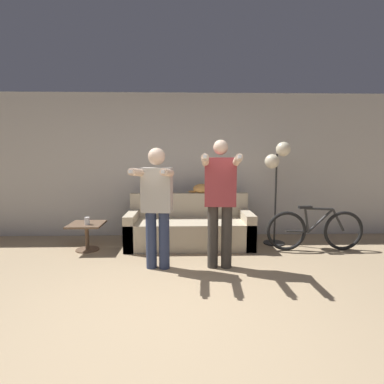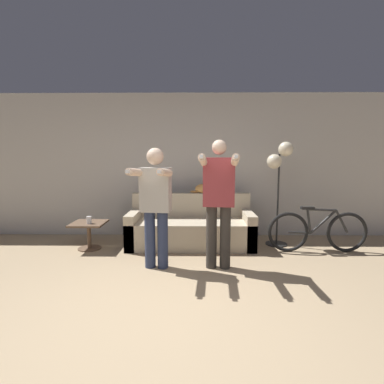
{
  "view_description": "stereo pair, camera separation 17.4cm",
  "coord_description": "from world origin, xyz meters",
  "px_view_note": "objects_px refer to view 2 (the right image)",
  "views": [
    {
      "loc": [
        0.15,
        -2.46,
        1.49
      ],
      "look_at": [
        0.27,
        1.87,
        0.96
      ],
      "focal_mm": 28.0,
      "sensor_mm": 36.0,
      "label": 1
    },
    {
      "loc": [
        0.32,
        -2.46,
        1.49
      ],
      "look_at": [
        0.27,
        1.87,
        0.96
      ],
      "focal_mm": 28.0,
      "sensor_mm": 36.0,
      "label": 2
    }
  ],
  "objects_px": {
    "cup": "(89,220)",
    "bicycle": "(318,231)",
    "person_left": "(155,200)",
    "side_table": "(89,230)",
    "floor_lamp": "(280,165)",
    "cat": "(204,188)",
    "couch": "(191,229)",
    "person_right": "(219,196)"
  },
  "relations": [
    {
      "from": "couch",
      "to": "person_left",
      "type": "relative_size",
      "value": 1.29
    },
    {
      "from": "couch",
      "to": "person_right",
      "type": "height_order",
      "value": "person_right"
    },
    {
      "from": "couch",
      "to": "floor_lamp",
      "type": "bearing_deg",
      "value": 1.46
    },
    {
      "from": "cat",
      "to": "cup",
      "type": "height_order",
      "value": "cat"
    },
    {
      "from": "person_left",
      "to": "cat",
      "type": "relative_size",
      "value": 3.88
    },
    {
      "from": "cup",
      "to": "bicycle",
      "type": "distance_m",
      "value": 3.55
    },
    {
      "from": "bicycle",
      "to": "person_left",
      "type": "bearing_deg",
      "value": -163.75
    },
    {
      "from": "person_right",
      "to": "cup",
      "type": "bearing_deg",
      "value": 164.6
    },
    {
      "from": "cup",
      "to": "bicycle",
      "type": "xyz_separation_m",
      "value": [
        3.54,
        -0.03,
        -0.16
      ]
    },
    {
      "from": "cat",
      "to": "floor_lamp",
      "type": "distance_m",
      "value": 1.31
    },
    {
      "from": "couch",
      "to": "person_left",
      "type": "height_order",
      "value": "person_left"
    },
    {
      "from": "couch",
      "to": "side_table",
      "type": "distance_m",
      "value": 1.64
    },
    {
      "from": "side_table",
      "to": "cup",
      "type": "height_order",
      "value": "cup"
    },
    {
      "from": "floor_lamp",
      "to": "cat",
      "type": "bearing_deg",
      "value": 167.54
    },
    {
      "from": "couch",
      "to": "cup",
      "type": "bearing_deg",
      "value": -169.0
    },
    {
      "from": "person_left",
      "to": "cat",
      "type": "height_order",
      "value": "person_left"
    },
    {
      "from": "person_left",
      "to": "side_table",
      "type": "bearing_deg",
      "value": 152.4
    },
    {
      "from": "floor_lamp",
      "to": "bicycle",
      "type": "distance_m",
      "value": 1.19
    },
    {
      "from": "couch",
      "to": "cup",
      "type": "distance_m",
      "value": 1.63
    },
    {
      "from": "cat",
      "to": "bicycle",
      "type": "bearing_deg",
      "value": -20.44
    },
    {
      "from": "side_table",
      "to": "person_right",
      "type": "bearing_deg",
      "value": -22.02
    },
    {
      "from": "floor_lamp",
      "to": "bicycle",
      "type": "relative_size",
      "value": 1.12
    },
    {
      "from": "person_right",
      "to": "bicycle",
      "type": "distance_m",
      "value": 1.85
    },
    {
      "from": "side_table",
      "to": "person_left",
      "type": "bearing_deg",
      "value": -34.49
    },
    {
      "from": "cat",
      "to": "side_table",
      "type": "relative_size",
      "value": 0.79
    },
    {
      "from": "person_right",
      "to": "cup",
      "type": "relative_size",
      "value": 14.86
    },
    {
      "from": "cup",
      "to": "side_table",
      "type": "bearing_deg",
      "value": 116.77
    },
    {
      "from": "cat",
      "to": "bicycle",
      "type": "relative_size",
      "value": 0.27
    },
    {
      "from": "couch",
      "to": "side_table",
      "type": "relative_size",
      "value": 3.95
    },
    {
      "from": "couch",
      "to": "person_right",
      "type": "xyz_separation_m",
      "value": [
        0.38,
        -1.04,
        0.7
      ]
    },
    {
      "from": "person_left",
      "to": "person_right",
      "type": "relative_size",
      "value": 0.94
    },
    {
      "from": "couch",
      "to": "person_left",
      "type": "bearing_deg",
      "value": -113.08
    },
    {
      "from": "person_right",
      "to": "person_left",
      "type": "bearing_deg",
      "value": -174.84
    },
    {
      "from": "floor_lamp",
      "to": "side_table",
      "type": "distance_m",
      "value": 3.24
    },
    {
      "from": "person_left",
      "to": "cup",
      "type": "relative_size",
      "value": 13.96
    },
    {
      "from": "person_right",
      "to": "side_table",
      "type": "relative_size",
      "value": 3.27
    },
    {
      "from": "cat",
      "to": "cup",
      "type": "distance_m",
      "value": 1.96
    },
    {
      "from": "person_left",
      "to": "person_right",
      "type": "bearing_deg",
      "value": 6.99
    },
    {
      "from": "couch",
      "to": "cat",
      "type": "relative_size",
      "value": 4.99
    },
    {
      "from": "cat",
      "to": "cup",
      "type": "xyz_separation_m",
      "value": [
        -1.81,
        -0.61,
        -0.44
      ]
    },
    {
      "from": "cat",
      "to": "cup",
      "type": "relative_size",
      "value": 3.6
    },
    {
      "from": "person_left",
      "to": "person_right",
      "type": "height_order",
      "value": "person_right"
    }
  ]
}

